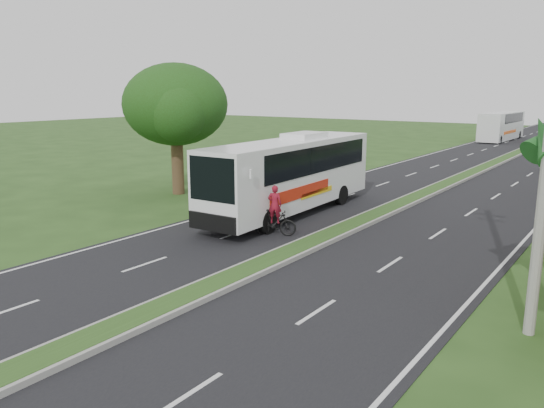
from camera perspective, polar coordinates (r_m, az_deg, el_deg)
The scene contains 8 objects.
ground at distance 16.85m, azimuth -5.56°, elevation -8.75°, with size 180.00×180.00×0.00m, color #264519.
road_asphalt at distance 33.99m, azimuth 17.20°, elevation 1.45°, with size 14.00×160.00×0.02m, color black.
median_strip at distance 33.97m, azimuth 17.21°, elevation 1.61°, with size 1.20×160.00×0.18m.
lane_edge_left at distance 36.61m, azimuth 7.24°, elevation 2.62°, with size 0.12×160.00×0.01m, color silver.
shade_tree at distance 31.39m, azimuth -10.46°, elevation 10.18°, with size 6.30×6.00×7.54m.
coach_bus_main at distance 25.99m, azimuth 2.19°, elevation 3.63°, with size 3.00×12.21×3.92m.
coach_bus_far at distance 70.95m, azimuth 23.49°, elevation 7.85°, with size 2.81×11.67×3.38m.
motorcyclist at distance 22.14m, azimuth 0.30°, elevation -1.54°, with size 1.89×1.17×2.16m.
Camera 1 is at (10.45, -11.79, 5.99)m, focal length 35.00 mm.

